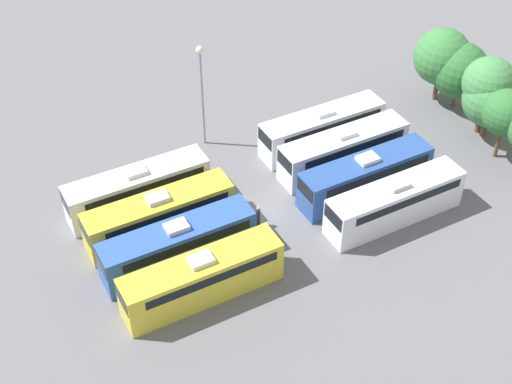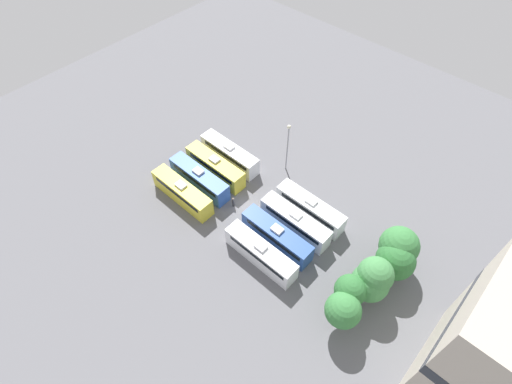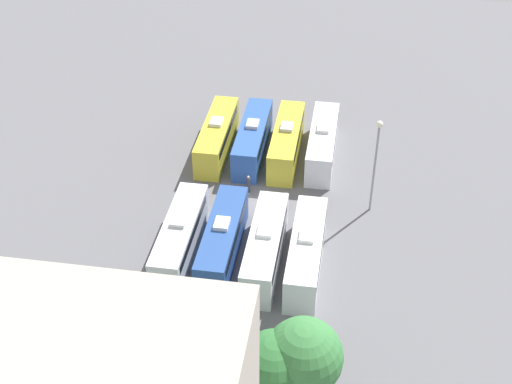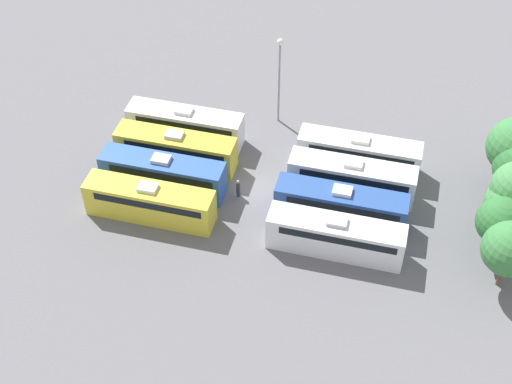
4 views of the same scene
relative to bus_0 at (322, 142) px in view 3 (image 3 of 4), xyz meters
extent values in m
plane|color=slate|center=(5.27, 8.33, -1.78)|extent=(108.14, 108.14, 0.00)
cube|color=silver|center=(0.00, -0.03, -0.16)|extent=(2.52, 11.14, 3.24)
cube|color=black|center=(0.00, 0.24, 0.76)|extent=(2.56, 9.47, 0.71)
cube|color=black|center=(0.00, -5.59, 0.75)|extent=(2.21, 0.08, 1.13)
cube|color=silver|center=(0.00, -0.03, 1.64)|extent=(1.20, 1.60, 0.35)
cube|color=gold|center=(3.59, 0.26, -0.16)|extent=(2.52, 11.14, 3.24)
cube|color=black|center=(3.59, 0.54, 0.76)|extent=(2.56, 9.47, 0.71)
cube|color=black|center=(3.59, -5.30, 0.75)|extent=(2.21, 0.08, 1.13)
cube|color=#B2B2B7|center=(3.59, 0.26, 1.64)|extent=(1.20, 1.60, 0.35)
cube|color=#2D56A8|center=(7.03, 0.24, -0.16)|extent=(2.52, 11.14, 3.24)
cube|color=black|center=(7.03, 0.52, 0.76)|extent=(2.56, 9.47, 0.71)
cube|color=black|center=(7.03, -5.32, 0.75)|extent=(2.21, 0.08, 1.13)
cube|color=#B2B2B7|center=(7.03, 0.24, 1.64)|extent=(1.20, 1.60, 0.35)
cube|color=gold|center=(10.67, 0.39, -0.16)|extent=(2.52, 11.14, 3.24)
cube|color=black|center=(10.67, 0.67, 0.76)|extent=(2.56, 9.47, 0.71)
cube|color=black|center=(10.67, -5.17, 0.75)|extent=(2.21, 0.08, 1.13)
cube|color=silver|center=(10.67, 0.39, 1.64)|extent=(1.20, 1.60, 0.35)
cube|color=silver|center=(-0.02, 16.66, -0.16)|extent=(2.52, 11.14, 3.24)
cube|color=black|center=(-0.02, 16.93, 0.76)|extent=(2.56, 9.47, 0.71)
cube|color=black|center=(-0.02, 11.10, 0.75)|extent=(2.21, 0.08, 1.13)
cube|color=white|center=(-0.02, 16.66, 1.64)|extent=(1.20, 1.60, 0.35)
cube|color=silver|center=(3.38, 16.54, -0.16)|extent=(2.52, 11.14, 3.24)
cube|color=black|center=(3.38, 16.82, 0.76)|extent=(2.56, 9.47, 0.71)
cube|color=black|center=(3.38, 10.98, 0.75)|extent=(2.21, 0.08, 1.13)
cube|color=white|center=(3.38, 16.54, 1.64)|extent=(1.20, 1.60, 0.35)
cube|color=#284C93|center=(7.02, 16.18, -0.16)|extent=(2.52, 11.14, 3.24)
cube|color=black|center=(7.02, 16.45, 0.76)|extent=(2.56, 9.47, 0.71)
cube|color=black|center=(7.02, 10.62, 0.75)|extent=(2.21, 0.08, 1.13)
cube|color=silver|center=(7.02, 16.18, 1.64)|extent=(1.20, 1.60, 0.35)
cube|color=silver|center=(10.58, 16.36, -0.16)|extent=(2.52, 11.14, 3.24)
cube|color=black|center=(10.58, 16.64, 0.76)|extent=(2.56, 9.47, 0.71)
cube|color=black|center=(10.58, 10.80, 0.75)|extent=(2.21, 0.08, 1.13)
cube|color=#B2B2B7|center=(10.58, 16.36, 1.64)|extent=(1.20, 1.60, 0.35)
cylinder|color=#333338|center=(6.36, 6.97, -0.98)|extent=(0.36, 0.36, 1.59)
sphere|color=tan|center=(6.36, 6.97, -0.07)|extent=(0.24, 0.24, 0.24)
cylinder|color=gray|center=(-5.06, 7.93, 2.67)|extent=(0.20, 0.20, 8.90)
sphere|color=#EAE5C6|center=(-5.06, 7.93, 7.30)|extent=(0.60, 0.60, 0.60)
sphere|color=#387A3D|center=(-1.05, 29.93, 2.72)|extent=(5.19, 5.19, 5.19)
sphere|color=#2D6B33|center=(0.73, 30.62, 2.03)|extent=(5.11, 5.11, 5.11)
cylinder|color=brown|center=(4.88, 29.92, -0.08)|extent=(0.58, 0.58, 3.39)
sphere|color=#428447|center=(4.88, 29.92, 3.19)|extent=(4.51, 4.51, 4.51)
cylinder|color=brown|center=(5.54, 29.87, -0.76)|extent=(0.51, 0.51, 2.03)
sphere|color=#428447|center=(5.54, 29.87, 1.93)|extent=(4.81, 4.81, 4.81)
cylinder|color=brown|center=(8.36, 28.74, -0.27)|extent=(0.34, 0.34, 3.02)
sphere|color=#2D6B33|center=(8.36, 28.74, 2.62)|extent=(3.93, 3.93, 3.93)
cylinder|color=brown|center=(10.90, 29.48, -0.45)|extent=(0.30, 0.30, 2.65)
sphere|color=#387A3D|center=(10.90, 29.48, 2.40)|extent=(4.37, 4.37, 4.37)
camera|label=1|loc=(40.85, -11.86, 35.10)|focal=50.00mm
camera|label=2|loc=(31.58, 34.62, 46.94)|focal=28.00mm
camera|label=3|loc=(-2.75, 60.40, 38.30)|focal=50.00mm
camera|label=4|loc=(49.97, 19.87, 42.58)|focal=50.00mm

